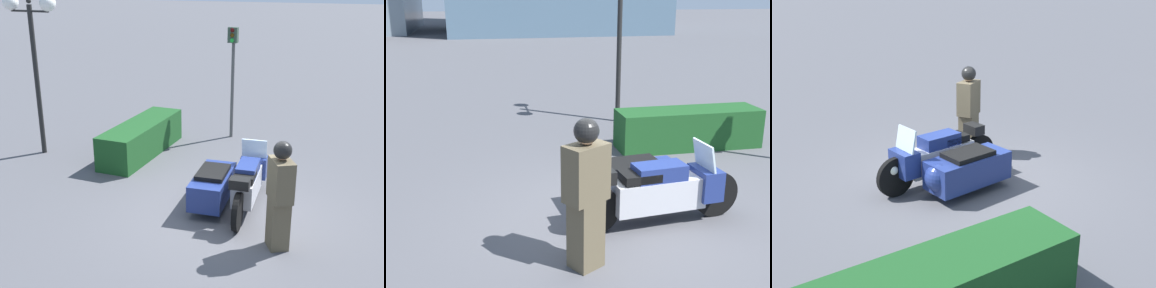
% 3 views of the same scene
% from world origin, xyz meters
% --- Properties ---
extents(ground_plane, '(160.00, 160.00, 0.00)m').
position_xyz_m(ground_plane, '(0.00, 0.00, 0.00)').
color(ground_plane, '#4C4C51').
extents(police_motorcycle, '(2.57, 1.30, 1.17)m').
position_xyz_m(police_motorcycle, '(0.51, 0.06, 0.47)').
color(police_motorcycle, black).
rests_on(police_motorcycle, ground).
extents(officer_rider, '(0.59, 0.52, 1.86)m').
position_xyz_m(officer_rider, '(-0.72, -1.18, 0.98)').
color(officer_rider, brown).
rests_on(officer_rider, ground).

